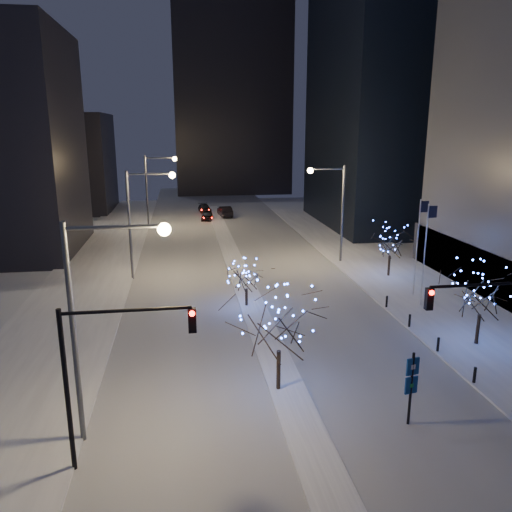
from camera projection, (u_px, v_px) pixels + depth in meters
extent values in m
plane|color=silver|center=(311.00, 447.00, 21.98)|extent=(160.00, 160.00, 0.00)
cube|color=#B1B7C1|center=(231.00, 254.00, 55.50)|extent=(20.00, 130.00, 0.02)
cube|color=white|center=(236.00, 266.00, 50.70)|extent=(2.00, 80.00, 0.15)
cube|color=white|center=(420.00, 289.00, 43.27)|extent=(10.00, 90.00, 0.15)
cube|color=white|center=(73.00, 306.00, 39.11)|extent=(8.00, 90.00, 0.15)
cube|color=black|center=(55.00, 163.00, 83.32)|extent=(18.00, 16.00, 16.00)
cube|color=black|center=(231.00, 92.00, 105.76)|extent=(24.00, 14.00, 42.00)
cylinder|color=#595E66|center=(74.00, 337.00, 21.22)|extent=(0.24, 0.24, 10.00)
cylinder|color=#595E66|center=(114.00, 227.00, 20.34)|extent=(4.00, 0.16, 0.16)
sphere|color=#FFC37F|center=(164.00, 229.00, 20.66)|extent=(0.56, 0.56, 0.56)
cylinder|color=#595E66|center=(130.00, 226.00, 45.17)|extent=(0.24, 0.24, 10.00)
cylinder|color=#595E66|center=(149.00, 174.00, 44.29)|extent=(4.00, 0.16, 0.16)
sphere|color=#FFC37F|center=(172.00, 175.00, 44.61)|extent=(0.56, 0.56, 0.56)
cylinder|color=#595E66|center=(147.00, 192.00, 69.12)|extent=(0.24, 0.24, 10.00)
cylinder|color=#595E66|center=(160.00, 158.00, 68.24)|extent=(4.00, 0.16, 0.16)
sphere|color=#FFC37F|center=(175.00, 159.00, 68.56)|extent=(0.56, 0.56, 0.56)
cylinder|color=#595E66|center=(342.00, 215.00, 51.05)|extent=(0.24, 0.24, 10.00)
cylinder|color=#595E66|center=(327.00, 169.00, 49.63)|extent=(3.50, 0.16, 0.16)
sphere|color=#FFC37F|center=(310.00, 171.00, 49.42)|extent=(0.56, 0.56, 0.56)
cylinder|color=black|center=(67.00, 392.00, 19.67)|extent=(0.20, 0.20, 7.00)
cylinder|color=black|center=(126.00, 311.00, 19.21)|extent=(5.00, 0.14, 0.14)
cube|color=black|center=(192.00, 320.00, 19.71)|extent=(0.32, 0.28, 1.00)
sphere|color=#FF0C05|center=(192.00, 314.00, 19.45)|extent=(0.22, 0.22, 0.22)
cylinder|color=black|center=(482.00, 285.00, 22.39)|extent=(5.00, 0.14, 0.14)
cube|color=black|center=(429.00, 299.00, 22.17)|extent=(0.32, 0.28, 1.00)
sphere|color=#FF0C05|center=(432.00, 293.00, 21.91)|extent=(0.22, 0.22, 0.22)
cylinder|color=silver|center=(424.00, 256.00, 38.14)|extent=(0.10, 0.10, 8.00)
cube|color=black|center=(433.00, 212.00, 37.34)|extent=(0.70, 0.03, 0.90)
cylinder|color=silver|center=(417.00, 248.00, 40.62)|extent=(0.10, 0.10, 8.00)
cube|color=black|center=(424.00, 207.00, 39.83)|extent=(0.70, 0.03, 0.90)
cylinder|color=black|center=(475.00, 375.00, 27.12)|extent=(0.16, 0.16, 0.90)
cylinder|color=black|center=(438.00, 344.00, 30.95)|extent=(0.16, 0.16, 0.90)
cylinder|color=black|center=(410.00, 321.00, 34.79)|extent=(0.16, 0.16, 0.90)
cylinder|color=black|center=(387.00, 302.00, 38.62)|extent=(0.16, 0.16, 0.90)
imported|color=black|center=(207.00, 216.00, 76.07)|extent=(2.13, 4.21, 1.37)
imported|color=black|center=(225.00, 211.00, 79.21)|extent=(2.24, 5.16, 1.65)
imported|color=black|center=(205.00, 208.00, 83.37)|extent=(2.23, 4.60, 1.29)
cylinder|color=black|center=(279.00, 370.00, 26.34)|extent=(0.22, 0.22, 2.18)
cylinder|color=black|center=(246.00, 297.00, 38.98)|extent=(0.22, 0.22, 1.33)
cylinder|color=black|center=(478.00, 329.00, 31.95)|extent=(0.22, 0.22, 1.97)
cylinder|color=black|center=(389.00, 266.00, 46.85)|extent=(0.22, 0.22, 1.91)
cylinder|color=black|center=(411.00, 389.00, 23.19)|extent=(0.13, 0.13, 3.68)
cube|color=navy|center=(413.00, 367.00, 22.91)|extent=(0.66, 0.21, 0.84)
cube|color=navy|center=(411.00, 385.00, 23.14)|extent=(0.66, 0.21, 0.84)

